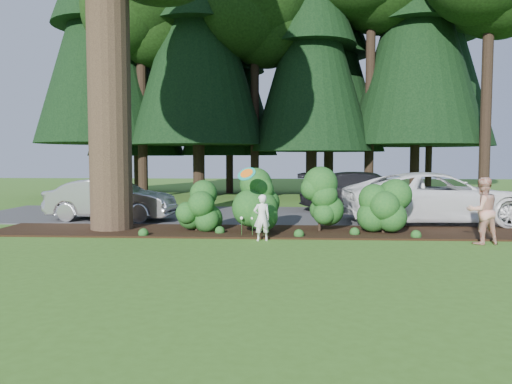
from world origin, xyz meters
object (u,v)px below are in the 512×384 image
Objects in this scene: child at (262,218)px; frisbee at (247,174)px; adult at (482,211)px; car_white_suv at (437,198)px; car_dark_suv at (369,192)px; car_silver_wagon at (111,200)px.

child is 1.23m from frisbee.
adult is 6.06m from frisbee.
frisbee is (-0.41, 0.13, 1.15)m from child.
child is 5.58m from adult.
car_white_suv is 10.53× the size of frisbee.
car_white_suv is 3.55× the size of adult.
adult is (-0.01, -3.79, -0.02)m from car_white_suv.
child is at bearing 161.69° from car_dark_suv.
adult is (5.57, -0.18, 0.24)m from child.
car_dark_suv reaches higher than car_silver_wagon.
car_silver_wagon is 9.82m from car_dark_suv.
car_white_suv reaches higher than car_silver_wagon.
frisbee reaches higher than car_silver_wagon.
frisbee is at bearing -34.47° from child.
car_white_suv is 4.92× the size of child.
child is (5.36, -3.79, -0.13)m from car_silver_wagon.
adult reaches higher than child.
car_dark_suv is 9.54× the size of frisbee.
child is 0.72× the size of adult.
car_white_suv is 1.10× the size of car_dark_suv.
child is (-5.58, -3.62, -0.25)m from car_white_suv.
car_white_suv is at bearing -164.03° from child.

